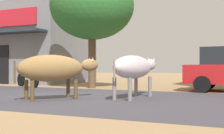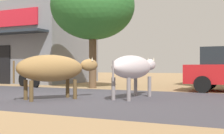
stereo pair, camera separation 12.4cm
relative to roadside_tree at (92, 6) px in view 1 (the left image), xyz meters
The scene contains 7 objects.
ground 5.32m from the roadside_tree, 71.39° to the right, with size 80.00×80.00×0.00m, color #A48157.
asphalt_road 5.32m from the roadside_tree, 71.39° to the right, with size 72.00×6.34×0.00m, color #413F47.
storefront_left_cafe 7.88m from the roadside_tree, 154.52° to the left, with size 8.40×5.90×4.55m.
roadside_tree is the anchor object (origin of this frame).
parked_motorcycle 4.35m from the roadside_tree, 168.44° to the right, with size 1.79×0.77×1.06m.
cow_near_brown 5.50m from the roadside_tree, 74.88° to the right, with size 1.77×2.34×1.25m.
cow_far_dark 5.32m from the roadside_tree, 46.27° to the right, with size 0.87×2.76×1.25m.
Camera 1 is at (4.99, -7.93, 0.90)m, focal length 48.65 mm.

